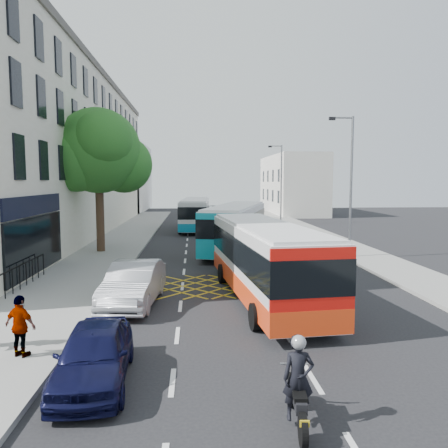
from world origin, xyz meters
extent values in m
plane|color=black|center=(0.00, 0.00, 0.00)|extent=(120.00, 120.00, 0.00)
cube|color=gray|center=(-8.50, 15.00, 0.07)|extent=(5.00, 70.00, 0.15)
cube|color=gray|center=(7.50, 15.00, 0.07)|extent=(3.00, 70.00, 0.15)
cube|color=beige|center=(-14.00, 24.50, 6.50)|extent=(8.00, 45.00, 13.00)
cube|color=#59544C|center=(-14.00, 24.50, 13.25)|extent=(8.30, 45.00, 0.50)
cube|color=black|center=(-9.95, 8.00, 3.40)|extent=(0.12, 7.00, 0.90)
cube|color=black|center=(-9.95, 8.00, 1.60)|extent=(0.12, 7.00, 2.60)
cube|color=silver|center=(-14.00, 55.00, 5.00)|extent=(8.00, 20.00, 10.00)
cube|color=silver|center=(11.00, 48.00, 4.00)|extent=(6.00, 18.00, 8.00)
cylinder|color=#382619|center=(-8.50, 15.00, 2.35)|extent=(0.50, 0.50, 4.40)
sphere|color=#1C6321|center=(-8.50, 15.00, 6.35)|extent=(5.20, 5.20, 5.20)
sphere|color=#1C6321|center=(-7.10, 15.80, 5.55)|extent=(3.60, 3.60, 3.60)
sphere|color=#1C6321|center=(-9.70, 14.40, 5.75)|extent=(3.80, 3.80, 3.80)
sphere|color=#1C6321|center=(-7.90, 13.70, 6.95)|extent=(3.40, 3.40, 3.40)
sphere|color=#1C6321|center=(-9.30, 16.10, 7.35)|extent=(3.20, 3.20, 3.20)
cylinder|color=slate|center=(6.30, 12.00, 4.15)|extent=(0.14, 0.14, 8.00)
cylinder|color=slate|center=(5.70, 12.00, 8.05)|extent=(1.20, 0.10, 0.10)
cube|color=black|center=(5.10, 12.00, 8.00)|extent=(0.35, 0.15, 0.18)
cylinder|color=slate|center=(6.30, 32.00, 4.15)|extent=(0.14, 0.14, 8.00)
cylinder|color=slate|center=(5.70, 32.00, 8.05)|extent=(1.20, 0.10, 0.10)
cube|color=black|center=(5.10, 32.00, 8.00)|extent=(0.35, 0.15, 0.18)
cube|color=silver|center=(-0.03, 3.84, 1.57)|extent=(3.31, 10.45, 2.48)
cube|color=silver|center=(-0.03, 3.84, 2.85)|extent=(3.10, 10.23, 0.11)
cube|color=black|center=(-0.03, 3.84, 1.92)|extent=(3.37, 10.52, 1.03)
cube|color=red|center=(-0.03, 3.84, 0.70)|extent=(3.36, 10.51, 0.70)
cube|color=red|center=(0.46, -1.25, 1.59)|extent=(2.37, 0.33, 2.34)
cube|color=#FF0C0C|center=(-0.45, -1.35, 0.93)|extent=(0.25, 0.08, 0.25)
cube|color=#FF0C0C|center=(1.38, -1.17, 0.93)|extent=(0.25, 0.08, 0.25)
cylinder|color=black|center=(-1.46, 6.51, 0.42)|extent=(0.34, 0.86, 0.84)
cylinder|color=black|center=(0.87, 6.74, 0.42)|extent=(0.34, 0.86, 0.84)
cylinder|color=black|center=(-0.86, 0.28, 0.42)|extent=(0.34, 0.86, 0.84)
cylinder|color=black|center=(1.47, 0.51, 0.42)|extent=(0.34, 0.86, 0.84)
cube|color=silver|center=(0.01, 15.34, 1.60)|extent=(5.17, 10.77, 2.53)
cube|color=silver|center=(0.01, 15.34, 2.92)|extent=(4.93, 10.51, 0.11)
cube|color=black|center=(0.01, 15.34, 1.96)|extent=(5.25, 10.84, 1.05)
cube|color=#0D97A8|center=(0.01, 15.34, 0.72)|extent=(5.24, 10.83, 0.72)
cube|color=#0D93A6|center=(-1.42, 10.31, 1.63)|extent=(2.36, 0.76, 2.39)
cube|color=#FF0C0C|center=(-2.33, 10.56, 0.96)|extent=(0.26, 0.13, 0.25)
cube|color=#FF0C0C|center=(-0.51, 10.05, 0.96)|extent=(0.26, 0.13, 0.25)
cylinder|color=black|center=(-0.35, 18.43, 0.43)|extent=(0.49, 0.90, 0.86)
cylinder|color=black|center=(1.95, 17.78, 0.43)|extent=(0.49, 0.90, 0.86)
cylinder|color=black|center=(-2.10, 12.27, 0.43)|extent=(0.49, 0.90, 0.86)
cylinder|color=black|center=(0.20, 11.61, 0.43)|extent=(0.49, 0.90, 0.86)
cube|color=silver|center=(-2.55, 27.90, 1.54)|extent=(2.83, 10.25, 2.44)
cube|color=silver|center=(-2.55, 27.90, 2.81)|extent=(2.64, 10.03, 0.11)
cube|color=black|center=(-2.55, 27.90, 1.89)|extent=(2.90, 10.31, 1.01)
cube|color=#0D7EA4|center=(-2.55, 27.90, 0.69)|extent=(2.89, 10.30, 0.69)
cube|color=silver|center=(-2.82, 22.86, 1.57)|extent=(2.35, 0.22, 2.30)
cube|color=#FF0C0C|center=(-3.72, 22.90, 0.92)|extent=(0.25, 0.07, 0.25)
cube|color=#FF0C0C|center=(-1.92, 22.81, 0.92)|extent=(0.25, 0.07, 0.25)
cylinder|color=black|center=(-3.56, 30.72, 0.41)|extent=(0.30, 0.84, 0.83)
cylinder|color=black|center=(-1.26, 30.60, 0.41)|extent=(0.30, 0.84, 0.83)
cylinder|color=black|center=(-3.88, 24.55, 0.41)|extent=(0.30, 0.84, 0.83)
cylinder|color=black|center=(-1.58, 24.43, 0.41)|extent=(0.30, 0.84, 0.83)
cylinder|color=black|center=(-0.87, -5.55, 0.29)|extent=(0.16, 0.59, 0.58)
cylinder|color=black|center=(-0.74, -4.19, 0.29)|extent=(0.16, 0.59, 0.58)
cube|color=black|center=(-0.80, -4.87, 0.56)|extent=(0.30, 1.11, 0.20)
cube|color=black|center=(-0.78, -4.65, 0.73)|extent=(0.29, 0.43, 0.18)
cube|color=black|center=(-0.82, -5.10, 0.68)|extent=(0.28, 0.48, 0.09)
cylinder|color=slate|center=(-0.74, -4.24, 0.64)|extent=(0.09, 0.40, 0.77)
cylinder|color=slate|center=(-0.76, -4.37, 0.96)|extent=(0.55, 0.09, 0.04)
cube|color=gold|center=(-0.88, -5.70, 0.50)|extent=(0.16, 0.04, 0.12)
imported|color=black|center=(-0.81, -4.92, 0.92)|extent=(0.61, 0.43, 1.57)
sphere|color=#99999E|center=(-0.81, -4.92, 1.59)|extent=(0.27, 0.27, 0.27)
imported|color=black|center=(-4.94, -2.88, 0.66)|extent=(1.78, 3.93, 1.31)
imported|color=#A3A5AB|center=(-4.90, 3.37, 0.78)|extent=(2.06, 4.84, 1.55)
imported|color=#A11506|center=(3.08, 21.28, 0.64)|extent=(2.35, 4.60, 1.28)
imported|color=#3F4147|center=(-0.11, 45.16, 0.63)|extent=(2.24, 4.60, 1.26)
imported|color=#989B9F|center=(4.10, 38.30, 0.68)|extent=(1.81, 4.07, 1.36)
imported|color=black|center=(5.13, 49.49, 0.73)|extent=(1.72, 4.48, 1.46)
imported|color=gray|center=(-7.00, -1.63, 0.93)|extent=(0.99, 0.72, 1.55)
camera|label=1|loc=(-2.70, -12.46, 4.51)|focal=35.00mm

